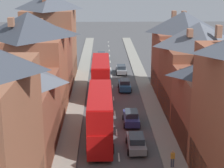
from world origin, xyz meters
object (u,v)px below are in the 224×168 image
car_parked_left_a (136,142)px  car_mid_black (125,85)px  car_parked_left_b (131,117)px  double_decker_bus_mid_street (101,77)px  double_decker_bus_lead (100,116)px  car_near_blue (121,69)px  car_parked_right_a (101,56)px  car_near_silver (101,67)px  pedestrian_mid_left (173,158)px

car_parked_left_a → car_mid_black: (0.00, 20.36, 0.06)m
car_mid_black → car_parked_left_b: size_ratio=1.01×
double_decker_bus_mid_street → car_parked_left_a: bearing=-78.5°
car_parked_left_a → double_decker_bus_mid_street: bearing=101.5°
car_parked_left_b → double_decker_bus_lead: bearing=-128.4°
car_near_blue → car_parked_right_a: (-3.60, 11.63, 0.05)m
double_decker_bus_mid_street → car_mid_black: size_ratio=2.51×
car_near_silver → pedestrian_mid_left: bearing=-79.7°
car_parked_right_a → car_near_silver: bearing=-90.0°
double_decker_bus_lead → pedestrian_mid_left: bearing=-42.9°
double_decker_bus_lead → car_parked_right_a: 40.08m
pedestrian_mid_left → car_parked_right_a: bearing=98.1°
double_decker_bus_lead → double_decker_bus_mid_street: bearing=90.0°
car_parked_right_a → car_parked_left_b: bearing=-84.2°
car_mid_black → car_near_silver: bearing=107.2°
pedestrian_mid_left → car_parked_left_a: bearing=126.7°
car_mid_black → car_parked_left_b: car_mid_black is taller
car_near_silver → pedestrian_mid_left: size_ratio=2.77×
car_near_silver → car_mid_black: (3.60, -11.61, 0.03)m
car_mid_black → car_parked_left_a: bearing=-90.0°
car_near_blue → car_mid_black: car_mid_black is taller
double_decker_bus_lead → car_near_blue: 28.70m
double_decker_bus_mid_street → car_parked_right_a: 24.47m
double_decker_bus_lead → car_mid_black: 18.68m
car_parked_right_a → pedestrian_mid_left: (6.54, -46.12, 0.18)m
car_near_blue → car_near_silver: car_near_silver is taller
double_decker_bus_lead → car_parked_left_b: bearing=51.6°
double_decker_bus_lead → car_parked_left_a: double_decker_bus_lead is taller
double_decker_bus_lead → car_parked_left_b: size_ratio=2.55×
double_decker_bus_lead → car_parked_left_a: (3.61, -2.14, -2.01)m
car_near_silver → car_parked_right_a: 10.19m
car_parked_right_a → car_near_blue: bearing=-72.8°
car_mid_black → car_near_blue: bearing=90.0°
car_near_blue → car_parked_left_a: size_ratio=1.00×
car_near_silver → car_parked_left_b: car_parked_left_b is taller
double_decker_bus_lead → pedestrian_mid_left: 9.12m
double_decker_bus_mid_street → pedestrian_mid_left: double_decker_bus_mid_street is taller
car_parked_right_a → pedestrian_mid_left: size_ratio=2.44×
double_decker_bus_mid_street → car_parked_right_a: (0.01, 24.39, -1.97)m
car_parked_left_a → car_parked_right_a: 42.32m
car_near_blue → car_near_silver: (-3.60, 1.44, 0.03)m
car_parked_right_a → car_mid_black: car_mid_black is taller
double_decker_bus_lead → car_near_blue: double_decker_bus_lead is taller
car_near_silver → car_parked_left_b: bearing=-81.9°
double_decker_bus_lead → car_parked_right_a: bearing=90.0°
double_decker_bus_mid_street → car_near_silver: double_decker_bus_mid_street is taller
double_decker_bus_lead → double_decker_bus_mid_street: same height
car_mid_black → pedestrian_mid_left: bearing=-83.1°
car_parked_left_a → car_parked_right_a: size_ratio=1.13×
car_parked_right_a → car_mid_black: (3.60, -21.81, 0.01)m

